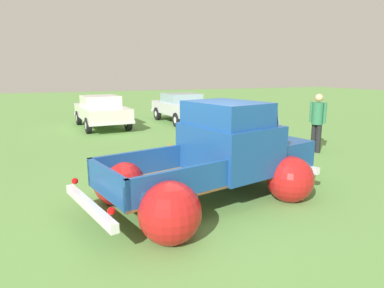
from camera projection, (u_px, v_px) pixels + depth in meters
name	position (u px, v px, depth m)	size (l,w,h in m)	color
ground_plane	(203.00, 202.00, 6.58)	(80.00, 80.00, 0.00)	#609347
vintage_pickup_truck	(219.00, 161.00, 6.65)	(4.94, 3.57, 1.96)	black
show_car_0	(101.00, 110.00, 15.30)	(2.15, 4.25, 1.43)	black
show_car_1	(182.00, 107.00, 16.93)	(2.15, 4.23, 1.43)	black
spectator_0	(317.00, 119.00, 10.44)	(0.44, 0.53, 1.83)	black
lane_cone_0	(240.00, 151.00, 9.41)	(0.36, 0.36, 0.63)	black
lane_cone_1	(170.00, 154.00, 9.14)	(0.36, 0.36, 0.63)	black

